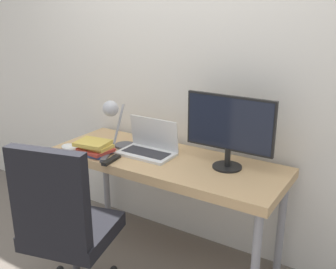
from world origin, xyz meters
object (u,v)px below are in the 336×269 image
(laptop, at_px, (149,147))
(book_stack, at_px, (95,147))
(game_controller, at_px, (71,147))
(monitor, at_px, (229,127))
(office_chair, at_px, (64,222))
(desk_lamp, at_px, (114,118))

(laptop, relative_size, book_stack, 1.47)
(book_stack, relative_size, game_controller, 1.73)
(monitor, relative_size, game_controller, 3.79)
(laptop, distance_m, monitor, 0.59)
(laptop, bearing_deg, office_chair, -93.79)
(desk_lamp, xyz_separation_m, book_stack, (-0.09, -0.11, -0.20))
(office_chair, relative_size, book_stack, 4.07)
(office_chair, distance_m, book_stack, 0.65)
(book_stack, distance_m, game_controller, 0.20)
(monitor, bearing_deg, laptop, -173.57)
(desk_lamp, bearing_deg, monitor, 10.66)
(monitor, distance_m, office_chair, 1.10)
(monitor, relative_size, desk_lamp, 1.54)
(laptop, distance_m, office_chair, 0.78)
(office_chair, height_order, game_controller, office_chair)
(desk_lamp, relative_size, office_chair, 0.35)
(monitor, bearing_deg, book_stack, -163.27)
(office_chair, bearing_deg, book_stack, 115.03)
(monitor, distance_m, book_stack, 0.92)
(desk_lamp, height_order, game_controller, desk_lamp)
(monitor, distance_m, desk_lamp, 0.79)
(monitor, xyz_separation_m, desk_lamp, (-0.77, -0.15, -0.02))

